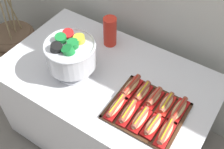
# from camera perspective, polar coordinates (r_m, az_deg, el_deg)

# --- Properties ---
(ground_plane) EXTENTS (10.00, 10.00, 0.00)m
(ground_plane) POSITION_cam_1_polar(r_m,az_deg,el_deg) (2.35, -0.79, -12.24)
(ground_plane) COLOR gray
(buffet_table) EXTENTS (1.35, 0.81, 0.74)m
(buffet_table) POSITION_cam_1_polar(r_m,az_deg,el_deg) (2.01, -0.90, -6.73)
(buffet_table) COLOR silver
(buffet_table) RESTS_ON ground_plane
(floor_vase) EXTENTS (0.45, 0.45, 1.12)m
(floor_vase) POSITION_cam_1_polar(r_m,az_deg,el_deg) (2.68, -18.41, 3.70)
(floor_vase) COLOR brown
(floor_vase) RESTS_ON ground_plane
(serving_tray) EXTENTS (0.41, 0.37, 0.01)m
(serving_tray) POSITION_cam_1_polar(r_m,az_deg,el_deg) (1.58, 7.11, -7.42)
(serving_tray) COLOR #472B19
(serving_tray) RESTS_ON buffet_table
(hot_dog_0) EXTENTS (0.06, 0.18, 0.06)m
(hot_dog_0) POSITION_cam_1_polar(r_m,az_deg,el_deg) (1.55, 0.85, -6.53)
(hot_dog_0) COLOR #B21414
(hot_dog_0) RESTS_ON serving_tray
(hot_dog_1) EXTENTS (0.07, 0.18, 0.06)m
(hot_dog_1) POSITION_cam_1_polar(r_m,az_deg,el_deg) (1.53, 3.26, -7.71)
(hot_dog_1) COLOR #B21414
(hot_dog_1) RESTS_ON serving_tray
(hot_dog_2) EXTENTS (0.07, 0.17, 0.06)m
(hot_dog_2) POSITION_cam_1_polar(r_m,az_deg,el_deg) (1.51, 5.74, -9.00)
(hot_dog_2) COLOR #B21414
(hot_dog_2) RESTS_ON serving_tray
(hot_dog_3) EXTENTS (0.07, 0.16, 0.06)m
(hot_dog_3) POSITION_cam_1_polar(r_m,az_deg,el_deg) (1.50, 8.30, -10.23)
(hot_dog_3) COLOR #B21414
(hot_dog_3) RESTS_ON serving_tray
(hot_dog_4) EXTENTS (0.07, 0.18, 0.06)m
(hot_dog_4) POSITION_cam_1_polar(r_m,az_deg,el_deg) (1.48, 10.93, -11.46)
(hot_dog_4) COLOR red
(hot_dog_4) RESTS_ON serving_tray
(hot_dog_5) EXTENTS (0.07, 0.18, 0.06)m
(hot_dog_5) POSITION_cam_1_polar(r_m,az_deg,el_deg) (1.63, 3.92, -2.46)
(hot_dog_5) COLOR red
(hot_dog_5) RESTS_ON serving_tray
(hot_dog_6) EXTENTS (0.06, 0.16, 0.06)m
(hot_dog_6) POSITION_cam_1_polar(r_m,az_deg,el_deg) (1.62, 6.22, -3.62)
(hot_dog_6) COLOR #B21414
(hot_dog_6) RESTS_ON serving_tray
(hot_dog_7) EXTENTS (0.06, 0.16, 0.06)m
(hot_dog_7) POSITION_cam_1_polar(r_m,az_deg,el_deg) (1.60, 8.59, -4.69)
(hot_dog_7) COLOR #B21414
(hot_dog_7) RESTS_ON serving_tray
(hot_dog_8) EXTENTS (0.06, 0.16, 0.06)m
(hot_dog_8) POSITION_cam_1_polar(r_m,az_deg,el_deg) (1.59, 11.00, -5.89)
(hot_dog_8) COLOR red
(hot_dog_8) RESTS_ON serving_tray
(hot_dog_9) EXTENTS (0.07, 0.18, 0.06)m
(hot_dog_9) POSITION_cam_1_polar(r_m,az_deg,el_deg) (1.58, 13.45, -7.03)
(hot_dog_9) COLOR #B21414
(hot_dog_9) RESTS_ON serving_tray
(punch_bowl) EXTENTS (0.31, 0.31, 0.28)m
(punch_bowl) POSITION_cam_1_polar(r_m,az_deg,el_deg) (1.65, -8.46, 4.23)
(punch_bowl) COLOR silver
(punch_bowl) RESTS_ON buffet_table
(cup_stack) EXTENTS (0.09, 0.09, 0.21)m
(cup_stack) POSITION_cam_1_polar(r_m,az_deg,el_deg) (1.88, -0.42, 8.79)
(cup_stack) COLOR red
(cup_stack) RESTS_ON buffet_table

